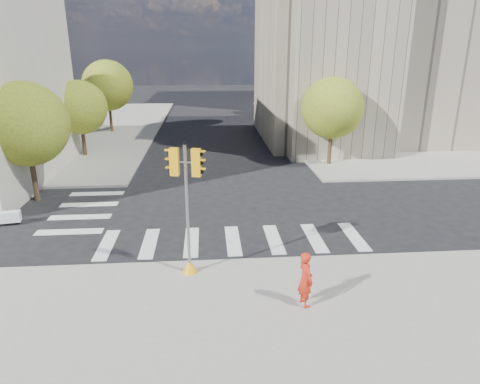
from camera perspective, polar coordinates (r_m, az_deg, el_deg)
name	(u,v)px	position (r m, az deg, el deg)	size (l,w,h in m)	color
ground	(232,223)	(20.58, -1.01, -4.12)	(160.00, 160.00, 0.00)	black
sidewalk_far_right	(401,124)	(50.28, 20.65, 8.45)	(28.00, 40.00, 0.15)	gray
sidewalk_far_left	(21,129)	(49.38, -27.14, 7.43)	(28.00, 40.00, 0.15)	gray
civic_building	(396,56)	(41.57, 20.09, 16.63)	(26.00, 16.00, 19.39)	gray
tree_lw_near	(26,124)	(25.06, -26.68, 8.07)	(4.40, 4.40, 6.41)	#382616
tree_lw_mid	(80,107)	(34.50, -20.58, 10.51)	(4.00, 4.00, 5.77)	#382616
tree_lw_far	(108,86)	(44.08, -17.24, 13.40)	(4.80, 4.80, 6.95)	#382616
tree_re_near	(332,108)	(30.45, 12.23, 10.87)	(4.20, 4.20, 6.16)	#382616
tree_re_mid	(297,88)	(41.99, 7.59, 13.57)	(4.60, 4.60, 6.66)	#382616
tree_re_far	(277,83)	(53.79, 4.90, 14.23)	(4.00, 4.00, 5.88)	#382616
lamp_near	(325,94)	(34.35, 11.22, 12.66)	(0.35, 0.18, 8.11)	black
lamp_far	(290,81)	(47.94, 6.71, 14.49)	(0.35, 0.18, 8.11)	black
traffic_signal	(188,220)	(15.18, -6.99, -3.68)	(1.08, 0.56, 4.88)	#EEA50C
photographer	(305,279)	(13.86, 8.72, -11.41)	(0.67, 0.44, 1.85)	red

